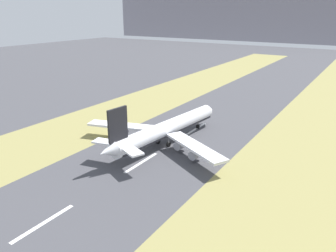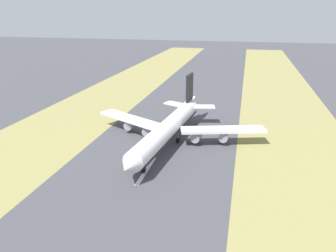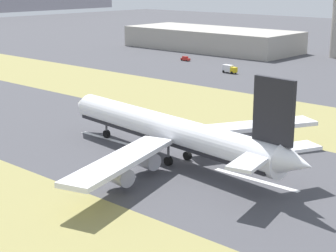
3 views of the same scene
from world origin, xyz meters
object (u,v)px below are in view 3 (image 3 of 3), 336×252
airplane_main_jet (174,133)px  apron_car (185,59)px  service_truck (229,69)px  terminal_building (211,39)px

airplane_main_jet → apron_car: (108.90, 89.53, -5.02)m
airplane_main_jet → service_truck: size_ratio=10.97×
terminal_building → service_truck: bearing=-136.6°
airplane_main_jet → terminal_building: airplane_main_jet is taller
airplane_main_jet → terminal_building: size_ratio=0.74×
apron_car → terminal_building: bearing=22.7°
terminal_building → apron_car: bearing=-157.3°
service_truck → apron_car: size_ratio=1.36×
terminal_building → service_truck: size_ratio=14.72×
airplane_main_jet → service_truck: airplane_main_jet is taller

